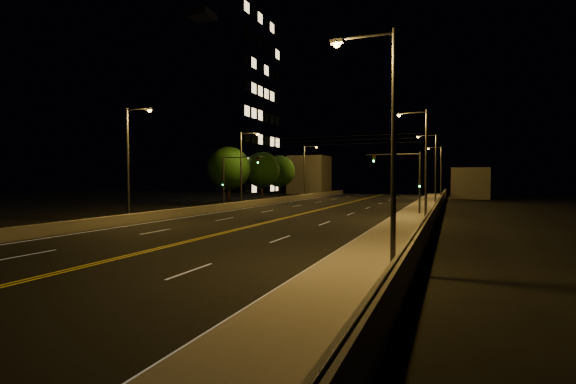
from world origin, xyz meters
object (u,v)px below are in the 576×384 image
at_px(streetlight_0, 386,133).
at_px(tree_2, 279,171).
at_px(streetlight_1, 423,157).
at_px(streetlight_2, 433,164).
at_px(building_tower, 203,109).
at_px(tree_1, 262,170).
at_px(tree_0, 229,168).
at_px(traffic_signal_right, 409,175).
at_px(traffic_signal_left, 232,176).
at_px(streetlight_4, 131,157).
at_px(streetlight_5, 243,164).
at_px(streetlight_6, 306,168).
at_px(streetlight_3, 439,168).

bearing_deg(streetlight_0, tree_2, 116.91).
height_order(streetlight_1, streetlight_2, same).
distance_m(building_tower, tree_1, 18.23).
relative_size(building_tower, tree_2, 4.41).
distance_m(streetlight_0, tree_1, 50.68).
bearing_deg(tree_0, traffic_signal_right, -18.30).
height_order(traffic_signal_left, building_tower, building_tower).
distance_m(streetlight_0, streetlight_4, 23.74).
bearing_deg(streetlight_4, streetlight_5, 90.00).
bearing_deg(traffic_signal_right, streetlight_6, 125.42).
distance_m(streetlight_0, traffic_signal_right, 24.46).
relative_size(streetlight_4, traffic_signal_left, 1.52).
bearing_deg(building_tower, streetlight_4, -64.51).
relative_size(streetlight_1, tree_1, 1.19).
height_order(streetlight_3, building_tower, building_tower).
height_order(streetlight_0, streetlight_3, same).
bearing_deg(streetlight_3, streetlight_1, -90.00).
bearing_deg(tree_1, streetlight_1, -42.71).
xyz_separation_m(streetlight_0, tree_1, (-25.70, 43.68, -0.43)).
distance_m(streetlight_4, building_tower, 43.27).
relative_size(streetlight_4, tree_2, 1.22).
height_order(streetlight_1, traffic_signal_left, streetlight_1).
height_order(streetlight_4, streetlight_5, same).
xyz_separation_m(streetlight_3, building_tower, (-39.49, -15.29, 10.67)).
height_order(streetlight_1, tree_0, streetlight_1).
xyz_separation_m(streetlight_2, streetlight_4, (-21.44, -29.83, 0.00)).
bearing_deg(tree_1, tree_0, -87.21).
relative_size(traffic_signal_left, tree_2, 0.80).
height_order(streetlight_3, tree_2, streetlight_3).
height_order(traffic_signal_left, tree_1, tree_1).
xyz_separation_m(streetlight_1, streetlight_2, (0.00, 20.07, 0.00)).
distance_m(streetlight_1, streetlight_5, 23.36).
xyz_separation_m(streetlight_5, tree_0, (-3.70, 2.94, -0.43)).
bearing_deg(tree_0, streetlight_4, -80.45).
xyz_separation_m(streetlight_1, traffic_signal_right, (-1.53, 4.41, -1.46)).
relative_size(traffic_signal_right, traffic_signal_left, 1.00).
height_order(streetlight_5, tree_2, streetlight_5).
bearing_deg(building_tower, traffic_signal_right, -31.97).
relative_size(streetlight_3, traffic_signal_right, 1.52).
distance_m(streetlight_0, tree_0, 40.83).
height_order(traffic_signal_right, tree_1, tree_1).
xyz_separation_m(streetlight_2, streetlight_5, (-21.44, -10.80, 0.00)).
bearing_deg(tree_2, streetlight_6, 17.87).
bearing_deg(streetlight_2, tree_1, 171.91).
relative_size(streetlight_5, building_tower, 0.28).
bearing_deg(streetlight_4, streetlight_3, 68.03).
bearing_deg(streetlight_6, tree_1, -116.11).
height_order(traffic_signal_right, building_tower, building_tower).
distance_m(streetlight_0, streetlight_5, 36.25).
relative_size(streetlight_2, tree_2, 1.22).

